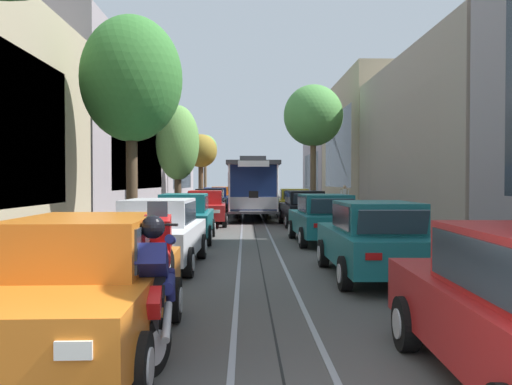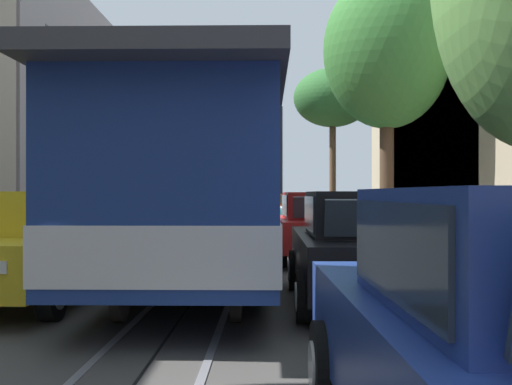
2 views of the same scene
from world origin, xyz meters
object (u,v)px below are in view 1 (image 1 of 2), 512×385
(street_tree_kerb_left_mid, at_px, (178,144))
(street_tree_kerb_left_fourth, at_px, (201,152))
(parked_car_black_fifth_left, at_px, (210,203))
(motorcycle_with_rider, at_px, (155,278))
(parked_car_teal_second_right, at_px, (375,239))
(street_tree_kerb_right_second, at_px, (313,116))
(parked_car_blue_sixth_left, at_px, (215,199))
(cable_car_trolley, at_px, (252,188))
(pedestrian_on_right_pavement, at_px, (345,197))
(parked_car_orange_near_left, at_px, (84,285))
(parked_car_black_fourth_right, at_px, (304,208))
(street_tree_kerb_left_second, at_px, (131,80))
(parked_car_yellow_fifth_right, at_px, (294,203))
(parked_car_teal_mid_right, at_px, (324,218))
(parked_car_orange_far_left, at_px, (221,197))
(parked_car_white_second_left, at_px, (158,233))
(parked_car_red_fourth_left, at_px, (206,208))
(street_tree_kerb_left_far, at_px, (205,149))
(parked_car_teal_mid_left, at_px, (184,217))

(street_tree_kerb_left_mid, height_order, street_tree_kerb_left_fourth, street_tree_kerb_left_mid)
(parked_car_black_fifth_left, height_order, street_tree_kerb_left_fourth, street_tree_kerb_left_fourth)
(parked_car_black_fifth_left, relative_size, motorcycle_with_rider, 2.32)
(parked_car_teal_second_right, distance_m, street_tree_kerb_right_second, 25.17)
(parked_car_blue_sixth_left, bearing_deg, cable_car_trolley, -69.57)
(parked_car_black_fifth_left, distance_m, pedestrian_on_right_pavement, 8.93)
(parked_car_orange_near_left, height_order, parked_car_black_fourth_right, same)
(street_tree_kerb_left_second, xyz_separation_m, motorcycle_with_rider, (3.23, -13.72, -4.86))
(parked_car_yellow_fifth_right, bearing_deg, motorcycle_with_rider, -99.08)
(street_tree_kerb_left_second, distance_m, street_tree_kerb_left_fourth, 24.04)
(parked_car_teal_second_right, bearing_deg, parked_car_orange_near_left, -134.44)
(parked_car_black_fourth_right, bearing_deg, parked_car_teal_mid_right, -90.67)
(parked_car_teal_second_right, relative_size, cable_car_trolley, 0.48)
(parked_car_yellow_fifth_right, bearing_deg, cable_car_trolley, -164.02)
(parked_car_orange_far_left, bearing_deg, parked_car_white_second_left, -90.27)
(parked_car_red_fourth_left, bearing_deg, parked_car_teal_mid_right, -58.12)
(parked_car_black_fourth_right, distance_m, street_tree_kerb_left_far, 33.00)
(parked_car_black_fifth_left, relative_size, parked_car_teal_mid_right, 0.99)
(parked_car_teal_mid_left, height_order, parked_car_yellow_fifth_right, same)
(street_tree_kerb_left_second, xyz_separation_m, street_tree_kerb_left_mid, (0.26, 11.16, -1.55))
(parked_car_black_fourth_right, height_order, street_tree_kerb_left_mid, street_tree_kerb_left_mid)
(parked_car_orange_far_left, distance_m, street_tree_kerb_right_second, 10.59)
(parked_car_black_fifth_left, xyz_separation_m, street_tree_kerb_right_second, (6.62, 5.56, 5.62))
(parked_car_blue_sixth_left, height_order, street_tree_kerb_left_second, street_tree_kerb_left_second)
(parked_car_black_fourth_right, relative_size, motorcycle_with_rider, 2.35)
(street_tree_kerb_left_fourth, bearing_deg, parked_car_blue_sixth_left, -78.60)
(parked_car_black_fourth_right, xyz_separation_m, street_tree_kerb_left_fourth, (-6.36, 20.12, 3.68))
(parked_car_teal_mid_right, bearing_deg, parked_car_teal_second_right, -88.73)
(cable_car_trolley, bearing_deg, parked_car_white_second_left, -98.30)
(parked_car_black_fourth_right, height_order, pedestrian_on_right_pavement, pedestrian_on_right_pavement)
(parked_car_teal_mid_left, relative_size, street_tree_kerb_left_mid, 0.68)
(street_tree_kerb_left_second, xyz_separation_m, street_tree_kerb_left_far, (-0.02, 35.81, -0.30))
(street_tree_kerb_left_fourth, distance_m, cable_car_trolley, 15.60)
(parked_car_orange_near_left, distance_m, street_tree_kerb_left_mid, 24.96)
(parked_car_teal_second_right, distance_m, street_tree_kerb_left_mid, 21.34)
(parked_car_black_fifth_left, xyz_separation_m, street_tree_kerb_left_far, (-2.24, 25.72, 4.68))
(parked_car_teal_mid_left, bearing_deg, parked_car_white_second_left, -89.77)
(parked_car_teal_second_right, xyz_separation_m, parked_car_yellow_fifth_right, (0.06, 18.70, 0.00))
(parked_car_teal_mid_right, xyz_separation_m, street_tree_kerb_left_second, (-6.80, 2.71, 4.98))
(parked_car_red_fourth_left, relative_size, parked_car_black_fifth_left, 1.01)
(street_tree_kerb_right_second, bearing_deg, cable_car_trolley, -123.23)
(parked_car_black_fourth_right, bearing_deg, parked_car_white_second_left, -112.59)
(parked_car_yellow_fifth_right, bearing_deg, parked_car_white_second_left, -105.55)
(parked_car_teal_second_right, xyz_separation_m, street_tree_kerb_right_second, (1.90, 24.46, 5.62))
(parked_car_black_fifth_left, bearing_deg, parked_car_blue_sixth_left, 90.27)
(parked_car_white_second_left, distance_m, parked_car_black_fifth_left, 17.45)
(parked_car_teal_mid_left, distance_m, street_tree_kerb_right_second, 19.72)
(motorcycle_with_rider, bearing_deg, street_tree_kerb_left_fourth, 94.10)
(parked_car_blue_sixth_left, distance_m, street_tree_kerb_left_second, 16.65)
(parked_car_orange_far_left, bearing_deg, parked_car_teal_mid_right, -79.70)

